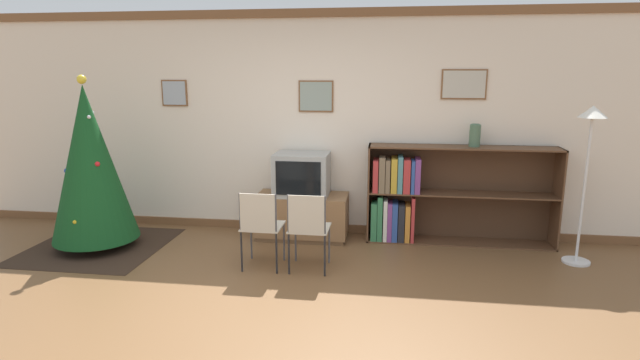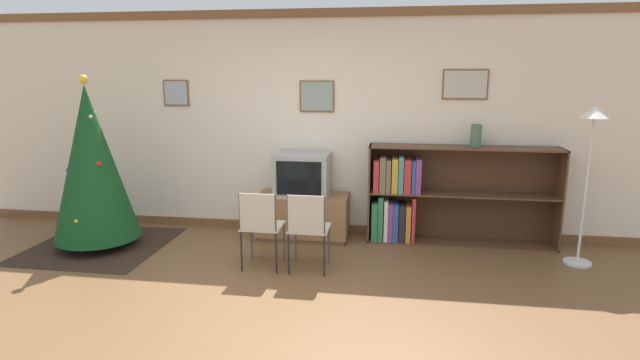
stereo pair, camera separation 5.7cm
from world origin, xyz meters
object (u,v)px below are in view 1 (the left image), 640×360
Objects in this scene: tv_console at (302,216)px; christmas_tree at (90,164)px; folding_chair_left at (261,225)px; bookshelf at (424,197)px; television at (302,174)px; vase at (475,135)px; standing_lamp at (589,144)px; folding_chair_right at (308,227)px.

christmas_tree is at bearing -164.04° from tv_console.
bookshelf is (1.69, 1.12, 0.07)m from folding_chair_left.
television is (2.29, 0.65, -0.18)m from christmas_tree.
folding_chair_left is (-0.24, -1.03, -0.32)m from television.
tv_console is at bearing 90.00° from television.
vase is (0.53, 0.01, 0.74)m from bookshelf.
standing_lamp is (1.58, -0.49, 0.73)m from bookshelf.
folding_chair_right is at bearing -167.17° from standing_lamp.
standing_lamp is (1.04, -0.50, -0.01)m from vase.
bookshelf reaches higher than tv_console.
christmas_tree is 2.38m from television.
christmas_tree reaches higher than bookshelf.
standing_lamp is at bearing -25.58° from vase.
vase is at bearing 1.00° from bookshelf.
television is 2.45× the size of vase.
standing_lamp is at bearing 12.83° from folding_chair_right.
television is 2.04m from vase.
folding_chair_left is (-0.24, -1.03, 0.20)m from tv_console.
christmas_tree is at bearing -168.76° from bookshelf.
vase is (1.98, 0.10, 0.49)m from television.
television is 3.08m from standing_lamp.
television reaches higher than tv_console.
christmas_tree is 4.34m from vase.
folding_chair_left is 2.03m from bookshelf.
bookshelf reaches higher than folding_chair_right.
bookshelf is (1.44, 0.09, 0.27)m from tv_console.
television is at bearing -176.43° from bookshelf.
tv_console is (2.29, 0.65, -0.70)m from christmas_tree.
vase is (2.22, 1.13, 0.81)m from folding_chair_left.
folding_chair_right is (0.24, -1.03, -0.32)m from television.
christmas_tree is 5.32m from standing_lamp.
christmas_tree is 1.78× the size of tv_console.
vase reaches higher than bookshelf.
bookshelf is at bearing 3.57° from television.
tv_console is at bearing 172.42° from standing_lamp.
christmas_tree reaches higher than vase.
standing_lamp is at bearing 2.72° from christmas_tree.
christmas_tree reaches higher than television.
folding_chair_right is at bearing -136.96° from bookshelf.
vase reaches higher than folding_chair_left.
bookshelf is (1.20, 1.12, 0.07)m from folding_chair_right.
folding_chair_right is 1.64m from bookshelf.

